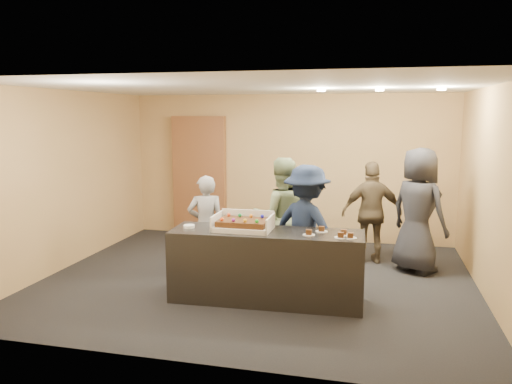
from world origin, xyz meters
TOP-DOWN VIEW (x-y plane):
  - room at (0.00, 0.00)m, footprint 6.04×6.00m
  - serving_counter at (0.29, -0.75)m, footprint 2.43×0.80m
  - storage_cabinet at (-1.74, 2.41)m, footprint 1.05×0.15m
  - cake_box at (-0.01, -0.72)m, footprint 0.72×0.50m
  - sheet_cake at (-0.01, -0.75)m, footprint 0.61×0.42m
  - plate_stack at (-0.71, -0.80)m, footprint 0.14×0.14m
  - slice_a at (0.83, -0.84)m, footprint 0.15×0.15m
  - slice_b at (0.96, -0.62)m, footprint 0.15×0.15m
  - slice_c at (1.22, -0.88)m, footprint 0.15×0.15m
  - slice_d at (1.24, -0.72)m, footprint 0.15×0.15m
  - slice_e at (1.33, -0.87)m, footprint 0.15×0.15m
  - person_server_grey at (-0.79, 0.08)m, footprint 0.63×0.52m
  - person_sage_man at (0.28, 0.27)m, footprint 1.02×0.91m
  - person_navy_man at (0.72, -0.18)m, footprint 1.25×1.05m
  - person_brown_extra at (1.55, 1.26)m, footprint 1.01×0.60m
  - person_dark_suit at (2.22, 0.95)m, footprint 1.08×1.04m
  - ceiling_spotlights at (1.60, 0.50)m, footprint 1.72×0.12m

SIDE VIEW (x-z plane):
  - serving_counter at x=0.29m, z-range 0.00..0.90m
  - person_server_grey at x=-0.79m, z-range 0.00..1.47m
  - person_brown_extra at x=1.55m, z-range 0.00..1.61m
  - person_navy_man at x=0.72m, z-range 0.00..1.68m
  - person_sage_man at x=0.28m, z-range 0.00..1.73m
  - plate_stack at x=-0.71m, z-range 0.90..0.94m
  - slice_a at x=0.83m, z-range 0.89..0.96m
  - slice_b at x=0.96m, z-range 0.89..0.96m
  - slice_c at x=1.22m, z-range 0.89..0.96m
  - slice_d at x=1.24m, z-range 0.89..0.96m
  - slice_e at x=1.33m, z-range 0.89..0.96m
  - person_dark_suit at x=2.22m, z-range 0.00..1.86m
  - cake_box at x=-0.01m, z-range 0.84..1.05m
  - sheet_cake at x=-0.01m, z-range 0.94..1.06m
  - storage_cabinet at x=-1.74m, z-range 0.00..2.30m
  - room at x=0.00m, z-range 0.00..2.70m
  - ceiling_spotlights at x=1.60m, z-range 2.66..2.69m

